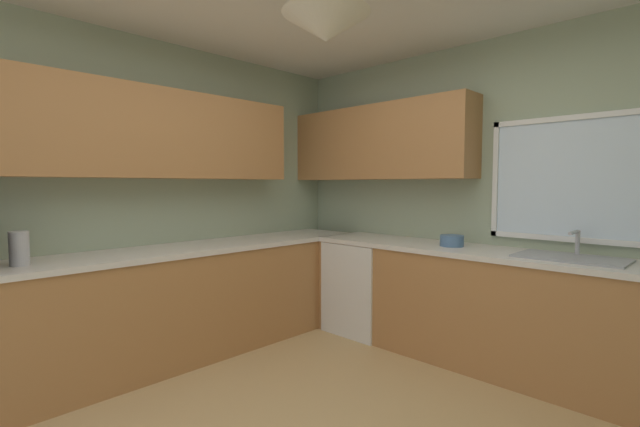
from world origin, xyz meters
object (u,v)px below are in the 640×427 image
at_px(dishwasher, 365,286).
at_px(sink_assembly, 571,257).
at_px(kettle, 19,248).
at_px(bowl, 452,241).

relative_size(dishwasher, sink_assembly, 1.27).
distance_m(dishwasher, kettle, 2.77).
height_order(kettle, bowl, kettle).
bearing_deg(sink_assembly, bowl, -179.62).
bearing_deg(kettle, bowl, 60.47).
bearing_deg(dishwasher, kettle, -103.66).
bearing_deg(sink_assembly, kettle, -131.68).
height_order(dishwasher, bowl, bowl).
relative_size(sink_assembly, bowl, 3.55).
bearing_deg(dishwasher, bowl, 1.98).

